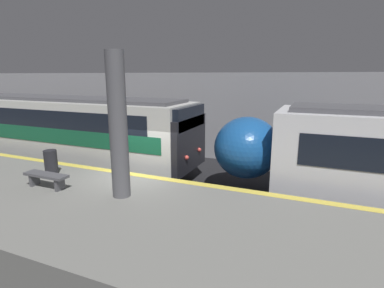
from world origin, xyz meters
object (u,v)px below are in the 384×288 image
(support_pillar_near, at_px, (118,127))
(trash_bin, at_px, (51,162))
(platform_bench, at_px, (46,177))
(train_boxy, at_px, (24,128))

(support_pillar_near, xyz_separation_m, trash_bin, (-3.46, 0.69, -1.60))
(support_pillar_near, relative_size, platform_bench, 2.70)
(train_boxy, xyz_separation_m, platform_bench, (6.62, -4.55, -0.36))
(support_pillar_near, distance_m, train_boxy, 10.12)
(support_pillar_near, bearing_deg, trash_bin, 168.74)
(support_pillar_near, xyz_separation_m, train_boxy, (-9.12, 4.17, -1.33))
(train_boxy, distance_m, platform_bench, 8.04)
(platform_bench, height_order, trash_bin, trash_bin)
(support_pillar_near, bearing_deg, platform_bench, -171.48)
(support_pillar_near, relative_size, train_boxy, 0.21)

